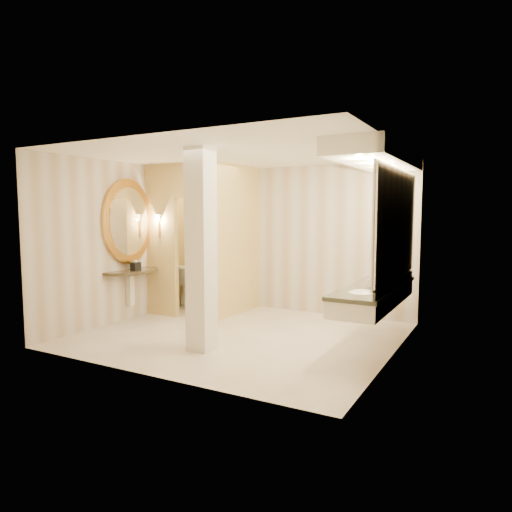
% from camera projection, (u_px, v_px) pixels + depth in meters
% --- Properties ---
extents(floor, '(4.50, 4.50, 0.00)m').
position_uv_depth(floor, '(240.00, 335.00, 6.93)').
color(floor, white).
rests_on(floor, ground).
extents(ceiling, '(4.50, 4.50, 0.00)m').
position_uv_depth(ceiling, '(240.00, 154.00, 6.67)').
color(ceiling, white).
rests_on(ceiling, wall_back).
extents(wall_back, '(4.50, 0.02, 2.70)m').
position_uv_depth(wall_back, '(294.00, 239.00, 8.55)').
color(wall_back, beige).
rests_on(wall_back, floor).
extents(wall_front, '(4.50, 0.02, 2.70)m').
position_uv_depth(wall_front, '(148.00, 258.00, 5.06)').
color(wall_front, beige).
rests_on(wall_front, floor).
extents(wall_left, '(0.02, 4.00, 2.70)m').
position_uv_depth(wall_left, '(128.00, 242.00, 7.88)').
color(wall_left, beige).
rests_on(wall_left, floor).
extents(wall_right, '(0.02, 4.00, 2.70)m').
position_uv_depth(wall_right, '(394.00, 253.00, 5.73)').
color(wall_right, beige).
rests_on(wall_right, floor).
extents(toilet_closet, '(1.50, 1.55, 2.70)m').
position_uv_depth(toilet_closet, '(213.00, 239.00, 8.18)').
color(toilet_closet, '#F3D47F').
rests_on(toilet_closet, floor).
extents(wall_sconce, '(0.14, 0.14, 0.42)m').
position_uv_depth(wall_sconce, '(159.00, 219.00, 8.06)').
color(wall_sconce, gold).
rests_on(wall_sconce, toilet_closet).
extents(vanity, '(0.75, 2.47, 2.09)m').
position_uv_depth(vanity, '(378.00, 229.00, 6.06)').
color(vanity, silver).
rests_on(vanity, floor).
extents(console_shelf, '(1.12, 1.12, 2.01)m').
position_uv_depth(console_shelf, '(128.00, 242.00, 7.82)').
color(console_shelf, black).
rests_on(console_shelf, floor).
extents(pillar, '(0.31, 0.31, 2.70)m').
position_uv_depth(pillar, '(201.00, 251.00, 6.05)').
color(pillar, silver).
rests_on(pillar, floor).
extents(tissue_box, '(0.15, 0.15, 0.14)m').
position_uv_depth(tissue_box, '(136.00, 266.00, 7.78)').
color(tissue_box, black).
rests_on(tissue_box, console_shelf).
extents(toilet, '(0.47, 0.81, 0.83)m').
position_uv_depth(toilet, '(193.00, 285.00, 9.09)').
color(toilet, white).
rests_on(toilet, floor).
extents(soap_bottle_a, '(0.08, 0.08, 0.15)m').
position_uv_depth(soap_bottle_a, '(370.00, 281.00, 6.01)').
color(soap_bottle_a, beige).
rests_on(soap_bottle_a, vanity).
extents(soap_bottle_b, '(0.11, 0.11, 0.11)m').
position_uv_depth(soap_bottle_b, '(369.00, 283.00, 6.03)').
color(soap_bottle_b, silver).
rests_on(soap_bottle_b, vanity).
extents(soap_bottle_c, '(0.08, 0.09, 0.21)m').
position_uv_depth(soap_bottle_c, '(379.00, 275.00, 6.44)').
color(soap_bottle_c, '#C6B28C').
rests_on(soap_bottle_c, vanity).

